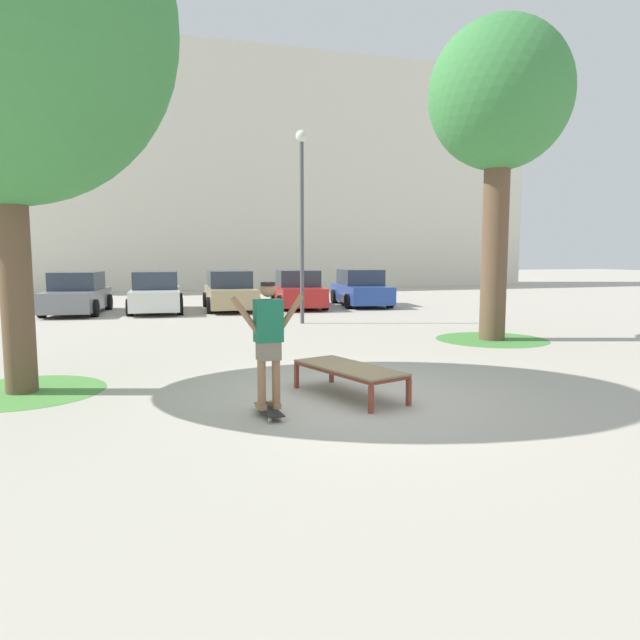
{
  "coord_description": "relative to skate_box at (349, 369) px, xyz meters",
  "views": [
    {
      "loc": [
        -2.8,
        -8.04,
        2.15
      ],
      "look_at": [
        0.16,
        1.58,
        1.0
      ],
      "focal_mm": 32.69,
      "sensor_mm": 36.0,
      "label": 1
    }
  ],
  "objects": [
    {
      "name": "light_post",
      "position": [
        1.79,
        9.19,
        3.41
      ],
      "size": [
        0.36,
        0.36,
        5.83
      ],
      "color": "#4C4C51",
      "rests_on": "ground"
    },
    {
      "name": "car_red",
      "position": [
        3.05,
        14.41,
        0.28
      ],
      "size": [
        2.29,
        4.37,
        1.5
      ],
      "color": "red",
      "rests_on": "ground"
    },
    {
      "name": "ground_plane",
      "position": [
        -0.16,
        -0.08,
        -0.41
      ],
      "size": [
        120.0,
        120.0,
        0.0
      ],
      "primitive_type": "plane",
      "color": "#B2AA9E"
    },
    {
      "name": "tree_near_left",
      "position": [
        -4.79,
        1.76,
        5.1
      ],
      "size": [
        5.09,
        5.09,
        8.21
      ],
      "color": "brown",
      "rests_on": "ground"
    },
    {
      "name": "tree_near_right",
      "position": [
        5.43,
        4.46,
        5.39
      ],
      "size": [
        3.41,
        3.41,
        7.75
      ],
      "color": "brown",
      "rests_on": "ground"
    },
    {
      "name": "skater",
      "position": [
        -1.38,
        -0.69,
        0.66
      ],
      "size": [
        1.0,
        0.3,
        1.69
      ],
      "color": "#8E6647",
      "rests_on": "skateboard"
    },
    {
      "name": "car_grey",
      "position": [
        -5.18,
        14.5,
        0.28
      ],
      "size": [
        2.3,
        4.38,
        1.5
      ],
      "color": "slate",
      "rests_on": "ground"
    },
    {
      "name": "grass_patch_near_left",
      "position": [
        -4.79,
        1.76,
        -0.41
      ],
      "size": [
        2.49,
        2.49,
        0.01
      ],
      "primitive_type": "cylinder",
      "color": "#519342",
      "rests_on": "ground"
    },
    {
      "name": "car_tan",
      "position": [
        0.3,
        14.31,
        0.28
      ],
      "size": [
        2.08,
        4.28,
        1.5
      ],
      "color": "tan",
      "rests_on": "ground"
    },
    {
      "name": "skate_box",
      "position": [
        0.0,
        0.0,
        0.0
      ],
      "size": [
        1.32,
        2.04,
        0.46
      ],
      "color": "brown",
      "rests_on": "ground"
    },
    {
      "name": "grass_patch_near_right",
      "position": [
        5.43,
        4.46,
        -0.41
      ],
      "size": [
        2.77,
        2.77,
        0.01
      ],
      "primitive_type": "cylinder",
      "color": "#47893D",
      "rests_on": "ground"
    },
    {
      "name": "skateboard",
      "position": [
        -1.38,
        -0.69,
        -0.34
      ],
      "size": [
        0.26,
        0.81,
        0.09
      ],
      "color": "black",
      "rests_on": "ground"
    },
    {
      "name": "car_white",
      "position": [
        -2.44,
        14.27,
        0.28
      ],
      "size": [
        2.11,
        4.29,
        1.5
      ],
      "color": "silver",
      "rests_on": "ground"
    },
    {
      "name": "building_facade",
      "position": [
        3.37,
        29.12,
        6.83
      ],
      "size": [
        38.36,
        4.0,
        14.49
      ],
      "primitive_type": "cube",
      "color": "silver",
      "rests_on": "ground"
    },
    {
      "name": "car_blue",
      "position": [
        5.79,
        14.56,
        0.28
      ],
      "size": [
        2.25,
        4.36,
        1.5
      ],
      "color": "#28479E",
      "rests_on": "ground"
    }
  ]
}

